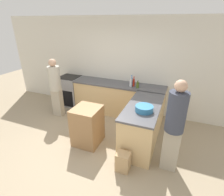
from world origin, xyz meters
name	(u,v)px	position (x,y,z in m)	size (l,w,h in m)	color
ground_plane	(88,151)	(0.00, 0.00, 0.00)	(14.00, 14.00, 0.00)	tan
wall_back	(123,66)	(0.00, 2.20, 1.35)	(8.00, 0.06, 2.70)	silver
counter_back	(118,99)	(0.00, 1.85, 0.47)	(2.63, 0.66, 0.93)	#D6B27A
counter_peninsula	(142,124)	(0.97, 0.76, 0.47)	(0.69, 1.59, 0.93)	#D6B27A
range_oven	(70,91)	(-1.66, 1.85, 0.47)	(0.67, 0.64, 0.95)	#99999E
island_table	(87,126)	(-0.15, 0.29, 0.43)	(0.56, 0.59, 0.87)	#997047
mixing_bowl	(144,109)	(1.03, 0.50, 0.99)	(0.35, 0.35, 0.11)	teal
hot_sauce_bottle	(134,82)	(0.45, 1.81, 1.04)	(0.06, 0.06, 0.27)	red
olive_oil_bottle	(138,85)	(0.58, 1.73, 1.01)	(0.08, 0.08, 0.19)	#475B1E
water_bottle_blue	(131,81)	(0.37, 1.85, 1.05)	(0.06, 0.06, 0.29)	#386BB7
vinegar_bottle_clear	(131,82)	(0.39, 1.75, 1.05)	(0.07, 0.07, 0.30)	silver
person_by_range	(56,86)	(-1.57, 1.08, 0.90)	(0.32, 0.32, 1.66)	#ADA38E
person_at_peninsula	(174,124)	(1.62, 0.19, 0.95)	(0.32, 0.32, 1.74)	#ADA38E
paper_bag	(123,162)	(0.85, -0.19, 0.19)	(0.25, 0.22, 0.38)	tan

